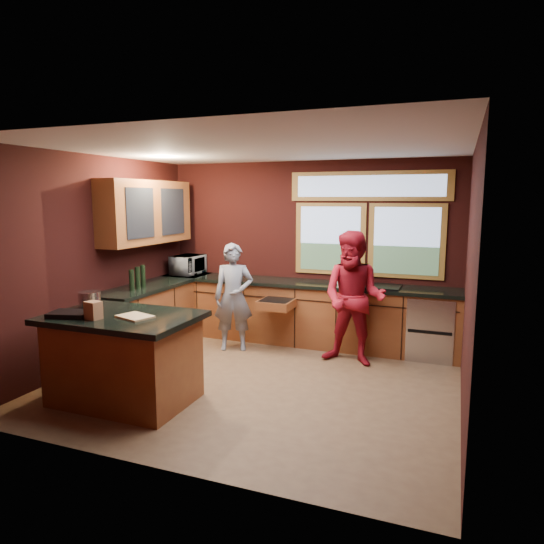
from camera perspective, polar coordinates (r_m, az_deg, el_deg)
The scene contains 14 objects.
floor at distance 5.88m, azimuth -1.76°, elevation -12.78°, with size 4.50×4.50×0.00m, color brown.
room_shell at distance 6.02m, azimuth -5.90°, elevation 5.30°, with size 4.52×4.02×2.71m.
back_counter at distance 7.20m, azimuth 4.95°, elevation -4.87°, with size 4.50×0.64×0.93m.
left_counter at distance 7.36m, azimuth -13.33°, elevation -4.78°, with size 0.64×2.30×0.93m.
island at distance 5.43m, azimuth -17.01°, elevation -9.62°, with size 1.55×1.05×0.95m.
person_grey at distance 6.89m, azimuth -4.53°, elevation -2.95°, with size 0.56×0.37×1.53m, color slate.
person_red at distance 6.34m, azimuth 9.61°, elevation -3.09°, with size 0.85×0.66×1.74m, color maroon.
microwave at distance 7.93m, azimuth -9.85°, elevation 0.83°, with size 0.56×0.38×0.31m, color #999999.
potted_plant at distance 6.98m, azimuth 10.43°, elevation -0.15°, with size 0.30×0.26×0.33m, color #999999.
paper_towel at distance 6.99m, azimuth 8.19°, elevation -0.29°, with size 0.12×0.12×0.28m, color silver.
cutting_board at distance 5.15m, azimuth -15.82°, elevation -5.06°, with size 0.35×0.25×0.02m, color tan.
stock_pot at distance 5.75m, azimuth -20.66°, elevation -3.06°, with size 0.24×0.24×0.18m, color #ACACB1.
paper_bag at distance 5.20m, azimuth -20.28°, elevation -4.24°, with size 0.15×0.12×0.18m, color brown.
black_tray at distance 5.41m, azimuth -22.64°, elevation -4.58°, with size 0.40×0.28×0.05m, color black.
Camera 1 is at (2.13, -5.04, 2.15)m, focal length 32.00 mm.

